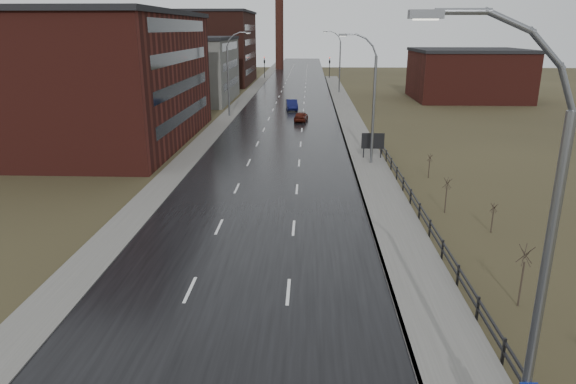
# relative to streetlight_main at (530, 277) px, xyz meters

# --- Properties ---
(road) EXTENTS (14.00, 300.00, 0.06)m
(road) POSITION_rel_streetlight_main_xyz_m (-8.47, 58.00, -6.03)
(road) COLOR black
(road) RESTS_ON ground
(sidewalk_right) EXTENTS (3.20, 180.00, 0.18)m
(sidewalk_right) POSITION_rel_streetlight_main_xyz_m (0.13, 33.00, -5.97)
(sidewalk_right) COLOR #595651
(sidewalk_right) RESTS_ON ground
(curb_right) EXTENTS (0.16, 180.00, 0.18)m
(curb_right) POSITION_rel_streetlight_main_xyz_m (-1.39, 33.00, -5.97)
(curb_right) COLOR slate
(curb_right) RESTS_ON ground
(sidewalk_left) EXTENTS (2.40, 260.00, 0.12)m
(sidewalk_left) POSITION_rel_streetlight_main_xyz_m (-16.67, 58.00, -6.00)
(sidewalk_left) COLOR #595651
(sidewalk_left) RESTS_ON ground
(warehouse_near) EXTENTS (22.44, 28.56, 13.50)m
(warehouse_near) POSITION_rel_streetlight_main_xyz_m (-29.46, 43.00, 0.70)
(warehouse_near) COLOR #471914
(warehouse_near) RESTS_ON ground
(warehouse_mid) EXTENTS (16.32, 20.40, 10.50)m
(warehouse_mid) POSITION_rel_streetlight_main_xyz_m (-26.46, 76.00, -0.80)
(warehouse_mid) COLOR slate
(warehouse_mid) RESTS_ON ground
(warehouse_far) EXTENTS (26.52, 24.48, 15.50)m
(warehouse_far) POSITION_rel_streetlight_main_xyz_m (-31.47, 106.00, 1.70)
(warehouse_far) COLOR #331611
(warehouse_far) RESTS_ON ground
(building_right) EXTENTS (18.36, 16.32, 8.50)m
(building_right) POSITION_rel_streetlight_main_xyz_m (21.83, 80.00, -1.80)
(building_right) COLOR #471914
(building_right) RESTS_ON ground
(smokestack) EXTENTS (2.70, 2.70, 30.70)m
(smokestack) POSITION_rel_streetlight_main_xyz_m (-14.47, 148.00, 9.44)
(smokestack) COLOR #331611
(smokestack) RESTS_ON ground
(streetlight_main) EXTENTS (3.91, 0.29, 12.11)m
(streetlight_main) POSITION_rel_streetlight_main_xyz_m (0.00, 0.00, 0.00)
(streetlight_main) COLOR slate
(streetlight_main) RESTS_ON ground
(streetlight_right_mid) EXTENTS (3.36, 0.28, 11.35)m
(streetlight_right_mid) POSITION_rel_streetlight_main_xyz_m (0.03, 34.00, -0.22)
(streetlight_right_mid) COLOR slate
(streetlight_right_mid) RESTS_ON ground
(streetlight_left) EXTENTS (3.36, 0.28, 11.35)m
(streetlight_left) POSITION_rel_streetlight_main_xyz_m (-16.17, 60.00, -0.22)
(streetlight_left) COLOR slate
(streetlight_left) RESTS_ON ground
(streetlight_right_far) EXTENTS (3.36, 0.28, 11.35)m
(streetlight_right_far) POSITION_rel_streetlight_main_xyz_m (0.03, 88.00, -0.22)
(streetlight_right_far) COLOR slate
(streetlight_right_far) RESTS_ON ground
(guardrail) EXTENTS (0.10, 53.05, 1.10)m
(guardrail) POSITION_rel_streetlight_main_xyz_m (1.83, 16.32, -5.35)
(guardrail) COLOR black
(guardrail) RESTS_ON ground
(shrub_c) EXTENTS (0.67, 0.71, 2.87)m
(shrub_c) POSITION_rel_streetlight_main_xyz_m (4.03, 9.26, -4.53)
(shrub_c) COLOR #382D23
(shrub_c) RESTS_ON ground
(shrub_d) EXTENTS (0.44, 0.47, 1.84)m
(shrub_d) POSITION_rel_streetlight_main_xyz_m (5.71, 17.91, -5.08)
(shrub_d) COLOR #382D23
(shrub_d) RESTS_ON ground
(shrub_e) EXTENTS (0.57, 0.60, 2.40)m
(shrub_e) POSITION_rel_streetlight_main_xyz_m (3.80, 21.33, -4.79)
(shrub_e) COLOR #382D23
(shrub_e) RESTS_ON ground
(shrub_f) EXTENTS (0.47, 0.50, 1.98)m
(shrub_f) POSITION_rel_streetlight_main_xyz_m (4.55, 29.75, -5.01)
(shrub_f) COLOR #382D23
(shrub_f) RESTS_ON ground
(billboard) EXTENTS (2.11, 0.17, 2.52)m
(billboard) POSITION_rel_streetlight_main_xyz_m (0.63, 35.81, -4.36)
(billboard) COLOR black
(billboard) RESTS_ON ground
(traffic_light_left) EXTENTS (0.58, 2.73, 5.30)m
(traffic_light_left) POSITION_rel_streetlight_main_xyz_m (-16.47, 118.00, -1.46)
(traffic_light_left) COLOR black
(traffic_light_left) RESTS_ON ground
(traffic_light_right) EXTENTS (0.58, 2.73, 5.30)m
(traffic_light_right) POSITION_rel_streetlight_main_xyz_m (-0.47, 118.00, -1.46)
(traffic_light_right) COLOR black
(traffic_light_right) RESTS_ON ground
(car_near) EXTENTS (2.10, 4.75, 1.51)m
(car_near) POSITION_rel_streetlight_main_xyz_m (-7.95, 66.27, -5.30)
(car_near) COLOR #0B0E37
(car_near) RESTS_ON ground
(car_far) EXTENTS (2.01, 4.04, 1.32)m
(car_far) POSITION_rel_streetlight_main_xyz_m (-6.38, 56.22, -5.40)
(car_far) COLOR #47140B
(car_far) RESTS_ON ground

